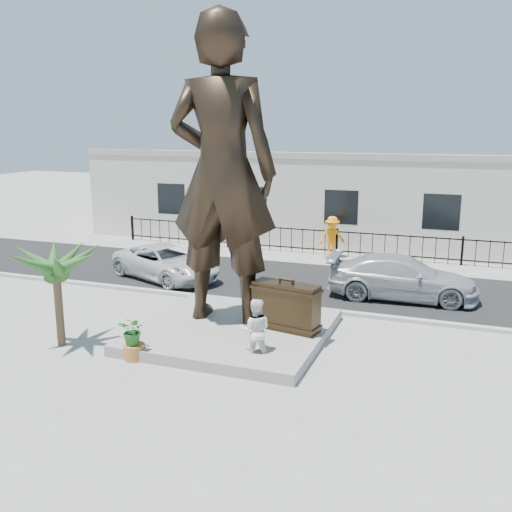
{
  "coord_description": "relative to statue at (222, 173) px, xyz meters",
  "views": [
    {
      "loc": [
        5.5,
        -12.83,
        5.9
      ],
      "look_at": [
        0.0,
        2.0,
        2.3
      ],
      "focal_mm": 40.0,
      "sensor_mm": 36.0,
      "label": 1
    }
  ],
  "objects": [
    {
      "name": "ground",
      "position": [
        1.03,
        -2.05,
        -4.63
      ],
      "size": [
        100.0,
        100.0,
        0.0
      ],
      "primitive_type": "plane",
      "color": "#9E9991",
      "rests_on": "ground"
    },
    {
      "name": "street",
      "position": [
        1.03,
        5.95,
        -4.62
      ],
      "size": [
        40.0,
        7.0,
        0.01
      ],
      "primitive_type": "cube",
      "color": "black",
      "rests_on": "ground"
    },
    {
      "name": "curb",
      "position": [
        1.03,
        2.45,
        -4.57
      ],
      "size": [
        40.0,
        0.25,
        0.12
      ],
      "primitive_type": "cube",
      "color": "#A5A399",
      "rests_on": "ground"
    },
    {
      "name": "far_sidewalk",
      "position": [
        1.03,
        9.95,
        -4.62
      ],
      "size": [
        40.0,
        2.5,
        0.02
      ],
      "primitive_type": "cube",
      "color": "#9E9991",
      "rests_on": "ground"
    },
    {
      "name": "plinth",
      "position": [
        0.53,
        -0.55,
        -4.48
      ],
      "size": [
        5.2,
        5.2,
        0.3
      ],
      "primitive_type": "cube",
      "color": "gray",
      "rests_on": "ground"
    },
    {
      "name": "fence",
      "position": [
        1.03,
        10.75,
        -4.03
      ],
      "size": [
        22.0,
        0.1,
        1.2
      ],
      "primitive_type": "cube",
      "color": "black",
      "rests_on": "ground"
    },
    {
      "name": "building",
      "position": [
        1.03,
        14.95,
        -2.43
      ],
      "size": [
        28.0,
        7.0,
        4.4
      ],
      "primitive_type": "cube",
      "color": "silver",
      "rests_on": "ground"
    },
    {
      "name": "statue",
      "position": [
        0.0,
        0.0,
        0.0
      ],
      "size": [
        3.3,
        2.3,
        8.66
      ],
      "primitive_type": "imported",
      "rotation": [
        0.0,
        0.0,
        3.22
      ],
      "color": "black",
      "rests_on": "plinth"
    },
    {
      "name": "suitcase",
      "position": [
        2.01,
        -0.25,
        -3.66
      ],
      "size": [
        1.98,
        0.96,
        1.34
      ],
      "primitive_type": "cube",
      "rotation": [
        0.0,
        0.0,
        -0.19
      ],
      "color": "#2E2113",
      "rests_on": "plinth"
    },
    {
      "name": "tourist",
      "position": [
        1.75,
        -2.04,
        -3.79
      ],
      "size": [
        0.97,
        0.86,
        1.68
      ],
      "primitive_type": "imported",
      "rotation": [
        0.0,
        0.0,
        3.46
      ],
      "color": "white",
      "rests_on": "ground"
    },
    {
      "name": "car_white",
      "position": [
        -4.39,
        4.36,
        -3.95
      ],
      "size": [
        5.26,
        3.85,
        1.33
      ],
      "primitive_type": "imported",
      "rotation": [
        0.0,
        0.0,
        1.18
      ],
      "color": "silver",
      "rests_on": "street"
    },
    {
      "name": "car_silver",
      "position": [
        4.64,
        4.91,
        -3.87
      ],
      "size": [
        5.25,
        2.39,
        1.49
      ],
      "primitive_type": "imported",
      "rotation": [
        0.0,
        0.0,
        1.63
      ],
      "color": "#A5A7A9",
      "rests_on": "street"
    },
    {
      "name": "worker",
      "position": [
        0.89,
        10.35,
        -3.66
      ],
      "size": [
        1.41,
        1.24,
        1.89
      ],
      "primitive_type": "imported",
      "rotation": [
        0.0,
        0.0,
        0.55
      ],
      "color": "orange",
      "rests_on": "far_sidewalk"
    },
    {
      "name": "palm_tree",
      "position": [
        -3.67,
        -2.84,
        -4.63
      ],
      "size": [
        1.8,
        1.8,
        3.2
      ],
      "primitive_type": null,
      "color": "#24501D",
      "rests_on": "ground"
    },
    {
      "name": "planter",
      "position": [
        -1.24,
        -2.99,
        -4.43
      ],
      "size": [
        0.56,
        0.56,
        0.4
      ],
      "primitive_type": "cylinder",
      "color": "#B56D30",
      "rests_on": "ground"
    },
    {
      "name": "shrub",
      "position": [
        -1.24,
        -2.99,
        -3.84
      ],
      "size": [
        0.73,
        0.64,
        0.77
      ],
      "primitive_type": "imported",
      "rotation": [
        0.0,
        0.0,
        0.06
      ],
      "color": "#1E5D1E",
      "rests_on": "planter"
    }
  ]
}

